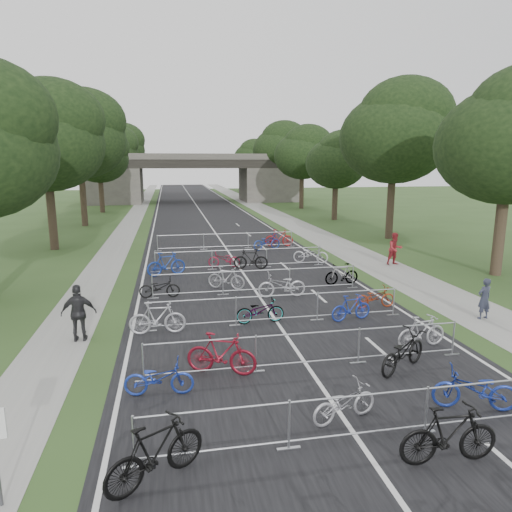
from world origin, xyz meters
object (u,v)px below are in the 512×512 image
(pedestrian_a, at_px, (484,299))
(pedestrian_c, at_px, (79,313))
(overpass_bridge, at_px, (193,178))
(pedestrian_b, at_px, (395,249))

(pedestrian_a, xyz_separation_m, pedestrian_c, (-14.53, 0.57, 0.17))
(pedestrian_c, bearing_deg, pedestrian_a, 175.62)
(pedestrian_a, bearing_deg, overpass_bridge, -90.79)
(pedestrian_a, distance_m, pedestrian_c, 14.54)
(pedestrian_a, relative_size, pedestrian_c, 0.82)
(overpass_bridge, distance_m, pedestrian_b, 46.73)
(pedestrian_c, bearing_deg, pedestrian_b, -153.27)
(pedestrian_a, bearing_deg, pedestrian_c, -11.04)
(overpass_bridge, relative_size, pedestrian_b, 16.63)
(overpass_bridge, height_order, pedestrian_b, overpass_bridge)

